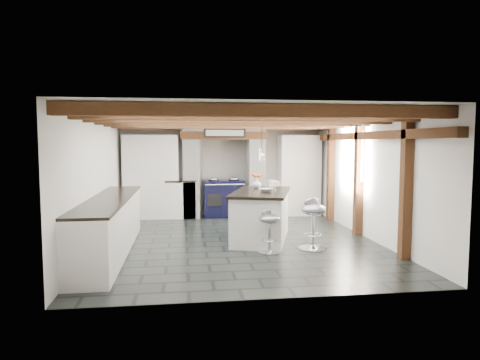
{
  "coord_description": "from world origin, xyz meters",
  "views": [
    {
      "loc": [
        -0.99,
        -7.76,
        1.82
      ],
      "look_at": [
        0.1,
        0.4,
        1.1
      ],
      "focal_mm": 32.0,
      "sensor_mm": 36.0,
      "label": 1
    }
  ],
  "objects": [
    {
      "name": "kitchen_island",
      "position": [
        0.45,
        0.05,
        0.47
      ],
      "size": [
        1.48,
        2.07,
        1.23
      ],
      "rotation": [
        0.0,
        0.0,
        -0.31
      ],
      "color": "white",
      "rests_on": "ground"
    },
    {
      "name": "bar_stool_near",
      "position": [
        1.18,
        -0.82,
        0.55
      ],
      "size": [
        0.56,
        0.56,
        0.89
      ],
      "rotation": [
        0.0,
        0.0,
        0.36
      ],
      "color": "silver",
      "rests_on": "ground"
    },
    {
      "name": "ground",
      "position": [
        0.0,
        0.0,
        0.0
      ],
      "size": [
        6.0,
        6.0,
        0.0
      ],
      "primitive_type": "plane",
      "color": "black",
      "rests_on": "ground"
    },
    {
      "name": "room_shell",
      "position": [
        -0.61,
        1.42,
        1.07
      ],
      "size": [
        6.0,
        6.03,
        6.0
      ],
      "color": "white",
      "rests_on": "ground"
    },
    {
      "name": "range_cooker",
      "position": [
        0.0,
        2.68,
        0.47
      ],
      "size": [
        1.0,
        0.63,
        0.99
      ],
      "color": "black",
      "rests_on": "ground"
    },
    {
      "name": "bar_stool_far",
      "position": [
        0.41,
        -0.93,
        0.45
      ],
      "size": [
        0.44,
        0.44,
        0.73
      ],
      "rotation": [
        0.0,
        0.0,
        0.26
      ],
      "color": "silver",
      "rests_on": "ground"
    }
  ]
}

